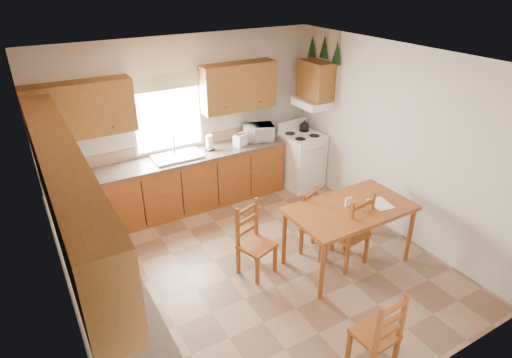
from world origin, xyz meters
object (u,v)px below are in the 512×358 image
stove (301,161)px  microwave (258,133)px  chair_far_left (257,241)px  chair_far_right (318,224)px  chair_near_right (348,229)px  chair_near_left (376,329)px  dining_table (347,235)px

stove → microwave: microwave is taller
chair_far_left → chair_far_right: (0.94, -0.05, -0.02)m
stove → chair_far_right: (-1.00, -1.79, -0.01)m
stove → chair_far_left: chair_far_left is taller
chair_near_right → chair_far_right: size_ratio=1.15×
stove → chair_near_left: bearing=-120.9°
chair_near_right → chair_far_right: 0.42m
dining_table → chair_far_right: bearing=118.8°
chair_near_left → chair_far_left: size_ratio=0.96×
chair_near_left → chair_far_left: chair_far_left is taller
chair_near_left → chair_far_right: (0.67, 1.77, 0.00)m
microwave → dining_table: microwave is taller
stove → dining_table: size_ratio=0.60×
dining_table → microwave: bearing=87.9°
dining_table → chair_near_left: (-0.87, -1.40, 0.04)m
chair_far_left → chair_far_right: 0.94m
chair_far_left → microwave: bearing=41.0°
chair_near_left → chair_far_right: size_ratio=1.00×
dining_table → chair_far_left: 1.22m
chair_near_right → chair_far_right: (-0.20, 0.37, -0.07)m
chair_far_right → dining_table: bearing=-84.0°
chair_near_right → chair_far_left: (-1.14, 0.42, -0.05)m
stove → dining_table: 2.30m
microwave → dining_table: (-0.08, -2.43, -0.63)m
dining_table → chair_near_right: chair_near_right is taller
chair_far_left → chair_near_right: bearing=-38.1°
microwave → dining_table: size_ratio=0.29×
microwave → chair_near_left: microwave is taller
chair_far_left → chair_far_right: chair_far_left is taller
dining_table → chair_near_right: size_ratio=1.50×
stove → chair_far_left: bearing=-143.7°
stove → chair_near_right: size_ratio=0.90×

